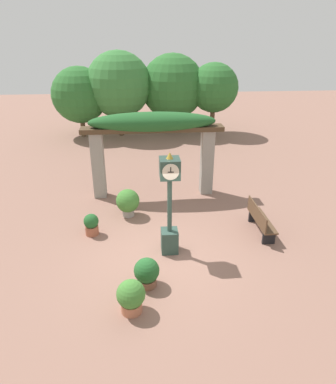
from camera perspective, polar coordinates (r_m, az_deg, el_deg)
ground_plane at (r=9.79m, az=-1.16°, el=-10.59°), size 60.00×60.00×0.00m
pedestal_clock at (r=9.25m, az=0.27°, el=-2.20°), size 0.52×0.57×2.97m
pergola at (r=12.55m, az=-2.57°, el=10.03°), size 5.14×1.05×3.19m
potted_plant_near_left at (r=11.64m, az=-6.72°, el=-1.61°), size 0.79×0.79×0.96m
potted_plant_near_right at (r=10.83m, az=-12.65°, el=-5.25°), size 0.46×0.46×0.70m
potted_plant_far_left at (r=7.91m, az=-6.18°, el=-16.87°), size 0.65×0.65×0.81m
potted_plant_far_right at (r=8.58m, az=-3.57°, el=-13.20°), size 0.63×0.63×0.76m
park_bench at (r=11.03m, az=15.09°, el=-4.46°), size 0.42×1.68×0.89m
tree_line at (r=21.30m, az=-4.12°, el=16.92°), size 11.02×4.31×4.93m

